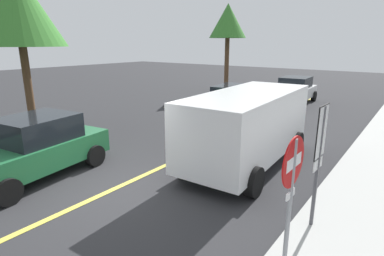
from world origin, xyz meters
The scene contains 10 objects.
ground_plane centered at (0.00, 0.00, 0.00)m, with size 80.00×80.00×0.00m, color #2D2D30.
lane_marking_centre centered at (3.00, 0.00, 0.01)m, with size 28.00×0.16×0.01m, color #E0D14C.
stop_sign centered at (-0.53, -4.56, 1.60)m, with size 0.76×0.07×2.34m.
speed_limit_sign centered at (1.03, -4.51, 1.76)m, with size 0.54×0.06×2.52m.
white_van centered at (3.39, -1.89, 1.27)m, with size 5.30×2.48×2.20m.
car_white_far_lane centered at (14.06, 0.40, 0.80)m, with size 4.26×2.17×1.58m.
car_silver_near_curb centered at (8.24, 1.41, 0.81)m, with size 4.44×2.45×1.62m.
car_green_approaching centered at (-0.81, 2.38, 0.83)m, with size 4.13×2.49×1.66m.
tree_left_verge centered at (0.89, 5.87, 4.79)m, with size 3.10×3.10×6.20m.
tree_right_verge centered at (15.32, 5.94, 5.00)m, with size 2.62×2.62×6.24m.
Camera 1 is at (-4.63, -5.85, 3.57)m, focal length 28.97 mm.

